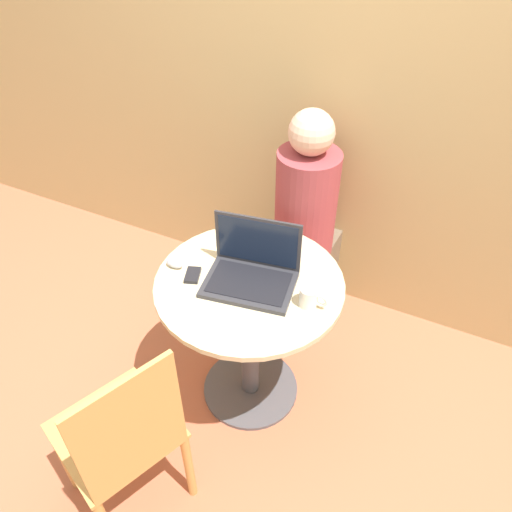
# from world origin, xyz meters

# --- Properties ---
(ground_plane) EXTENTS (12.00, 12.00, 0.00)m
(ground_plane) POSITION_xyz_m (0.00, 0.00, 0.00)
(ground_plane) COLOR #B26042
(back_wall) EXTENTS (7.00, 0.05, 2.60)m
(back_wall) POSITION_xyz_m (0.00, 0.88, 1.30)
(back_wall) COLOR tan
(back_wall) RESTS_ON ground_plane
(round_table) EXTENTS (0.78, 0.78, 0.74)m
(round_table) POSITION_xyz_m (0.00, 0.00, 0.53)
(round_table) COLOR #4C4C51
(round_table) RESTS_ON ground_plane
(laptop) EXTENTS (0.39, 0.31, 0.25)m
(laptop) POSITION_xyz_m (0.01, 0.02, 0.80)
(laptop) COLOR #2D2D33
(laptop) RESTS_ON round_table
(cell_phone) EXTENTS (0.08, 0.11, 0.02)m
(cell_phone) POSITION_xyz_m (-0.22, -0.08, 0.75)
(cell_phone) COLOR black
(cell_phone) RESTS_ON round_table
(computer_mouse) EXTENTS (0.08, 0.04, 0.03)m
(computer_mouse) POSITION_xyz_m (-0.32, -0.06, 0.76)
(computer_mouse) COLOR #B2B2B7
(computer_mouse) RESTS_ON round_table
(coffee_cup) EXTENTS (0.11, 0.07, 0.08)m
(coffee_cup) POSITION_xyz_m (0.27, -0.02, 0.79)
(coffee_cup) COLOR white
(coffee_cup) RESTS_ON round_table
(chair_empty) EXTENTS (0.52, 0.52, 0.95)m
(chair_empty) POSITION_xyz_m (-0.16, -0.69, 0.49)
(chair_empty) COLOR tan
(chair_empty) RESTS_ON ground_plane
(person_seated) EXTENTS (0.31, 0.48, 1.23)m
(person_seated) POSITION_xyz_m (-0.00, 0.68, 0.52)
(person_seated) COLOR brown
(person_seated) RESTS_ON ground_plane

